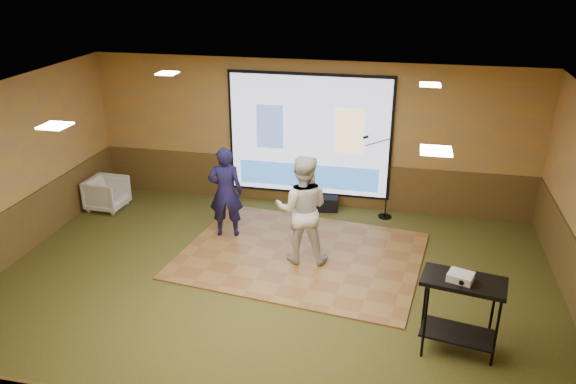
% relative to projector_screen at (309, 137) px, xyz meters
% --- Properties ---
extents(ground, '(9.00, 9.00, 0.00)m').
position_rel_projector_screen_xyz_m(ground, '(0.00, -3.44, -1.47)').
color(ground, '#2D3719').
rests_on(ground, ground).
extents(room_shell, '(9.04, 7.04, 3.02)m').
position_rel_projector_screen_xyz_m(room_shell, '(0.00, -3.44, 0.62)').
color(room_shell, '#A47C44').
rests_on(room_shell, ground).
extents(wainscot_back, '(9.00, 0.04, 0.95)m').
position_rel_projector_screen_xyz_m(wainscot_back, '(0.00, 0.04, -1.00)').
color(wainscot_back, '#52381B').
rests_on(wainscot_back, ground).
extents(wainscot_left, '(0.04, 7.00, 0.95)m').
position_rel_projector_screen_xyz_m(wainscot_left, '(-4.48, -3.44, -1.00)').
color(wainscot_left, '#52381B').
rests_on(wainscot_left, ground).
extents(projector_screen, '(3.32, 0.06, 2.52)m').
position_rel_projector_screen_xyz_m(projector_screen, '(0.00, 0.00, 0.00)').
color(projector_screen, black).
rests_on(projector_screen, room_shell).
extents(downlight_nw, '(0.32, 0.32, 0.02)m').
position_rel_projector_screen_xyz_m(downlight_nw, '(-2.20, -1.64, 1.50)').
color(downlight_nw, beige).
rests_on(downlight_nw, room_shell).
extents(downlight_ne, '(0.32, 0.32, 0.02)m').
position_rel_projector_screen_xyz_m(downlight_ne, '(2.20, -1.64, 1.50)').
color(downlight_ne, beige).
rests_on(downlight_ne, room_shell).
extents(downlight_sw, '(0.32, 0.32, 0.02)m').
position_rel_projector_screen_xyz_m(downlight_sw, '(-2.20, -4.94, 1.50)').
color(downlight_sw, beige).
rests_on(downlight_sw, room_shell).
extents(downlight_se, '(0.32, 0.32, 0.02)m').
position_rel_projector_screen_xyz_m(downlight_se, '(2.20, -4.94, 1.50)').
color(downlight_se, beige).
rests_on(downlight_se, room_shell).
extents(dance_floor, '(4.40, 3.56, 0.03)m').
position_rel_projector_screen_xyz_m(dance_floor, '(0.28, -2.20, -1.46)').
color(dance_floor, olive).
rests_on(dance_floor, ground).
extents(player_left, '(0.69, 0.53, 1.70)m').
position_rel_projector_screen_xyz_m(player_left, '(-1.22, -1.73, -0.59)').
color(player_left, '#171441').
rests_on(player_left, dance_floor).
extents(player_right, '(0.98, 0.80, 1.88)m').
position_rel_projector_screen_xyz_m(player_right, '(0.32, -2.36, -0.51)').
color(player_right, silver).
rests_on(player_right, dance_floor).
extents(av_table, '(1.03, 0.54, 1.09)m').
position_rel_projector_screen_xyz_m(av_table, '(2.75, -4.27, -0.69)').
color(av_table, black).
rests_on(av_table, ground).
extents(projector, '(0.36, 0.33, 0.10)m').
position_rel_projector_screen_xyz_m(projector, '(2.70, -4.30, -0.34)').
color(projector, silver).
rests_on(projector, av_table).
extents(mic_stand, '(0.66, 0.27, 1.68)m').
position_rel_projector_screen_xyz_m(mic_stand, '(1.57, -0.30, -0.98)').
color(mic_stand, black).
rests_on(mic_stand, ground).
extents(banquet_chair, '(0.76, 0.74, 0.67)m').
position_rel_projector_screen_xyz_m(banquet_chair, '(-4.00, -1.08, -1.14)').
color(banquet_chair, gray).
rests_on(banquet_chair, ground).
extents(duffel_bag, '(0.49, 0.36, 0.28)m').
position_rel_projector_screen_xyz_m(duffel_bag, '(0.43, -0.21, -1.33)').
color(duffel_bag, black).
rests_on(duffel_bag, ground).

